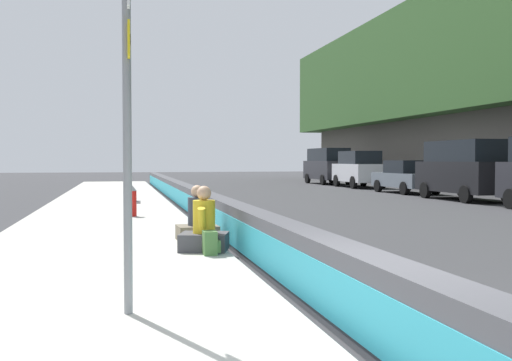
{
  "coord_description": "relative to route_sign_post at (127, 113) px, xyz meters",
  "views": [
    {
      "loc": [
        -4.84,
        2.28,
        1.73
      ],
      "look_at": [
        6.43,
        -0.31,
        1.33
      ],
      "focal_mm": 41.55,
      "sensor_mm": 36.0,
      "label": 1
    }
  ],
  "objects": [
    {
      "name": "parked_car_fourth",
      "position": [
        16.41,
        -14.31,
        -0.86
      ],
      "size": [
        5.12,
        2.15,
        2.56
      ],
      "color": "black",
      "rests_on": "ground_plane"
    },
    {
      "name": "seated_person_foreground",
      "position": [
        4.08,
        -1.36,
        -1.72
      ],
      "size": [
        0.9,
        0.98,
        1.14
      ],
      "color": "#424247",
      "rests_on": "sidewalk_strip"
    },
    {
      "name": "route_sign_post",
      "position": [
        0.0,
        0.0,
        0.0
      ],
      "size": [
        0.44,
        0.09,
        3.6
      ],
      "color": "gray",
      "rests_on": "sidewalk_strip"
    },
    {
      "name": "ground_plane",
      "position": [
        -1.38,
        -2.2,
        -2.21
      ],
      "size": [
        160.0,
        160.0,
        0.0
      ],
      "primitive_type": "plane",
      "color": "#353538",
      "rests_on": "ground"
    },
    {
      "name": "fire_hydrant",
      "position": [
        10.78,
        -0.25,
        -1.62
      ],
      "size": [
        0.26,
        0.46,
        0.88
      ],
      "color": "red",
      "rests_on": "sidewalk_strip"
    },
    {
      "name": "parked_car_farther",
      "position": [
        33.99,
        -14.47,
        -0.86
      ],
      "size": [
        5.13,
        2.16,
        2.56
      ],
      "color": "#28282D",
      "rests_on": "ground_plane"
    },
    {
      "name": "seated_person_middle",
      "position": [
        5.43,
        -1.41,
        -1.73
      ],
      "size": [
        0.71,
        0.82,
        1.09
      ],
      "color": "#706651",
      "rests_on": "sidewalk_strip"
    },
    {
      "name": "jersey_barrier",
      "position": [
        -1.38,
        -2.2,
        -1.79
      ],
      "size": [
        76.0,
        0.45,
        0.85
      ],
      "color": "#47474C",
      "rests_on": "ground_plane"
    },
    {
      "name": "backpack",
      "position": [
        3.59,
        -1.4,
        -1.88
      ],
      "size": [
        0.32,
        0.28,
        0.4
      ],
      "color": "#4C7A3D",
      "rests_on": "sidewalk_strip"
    },
    {
      "name": "parked_car_far",
      "position": [
        28.45,
        -14.53,
        -1.03
      ],
      "size": [
        4.85,
        2.18,
        2.28
      ],
      "color": "silver",
      "rests_on": "ground_plane"
    },
    {
      "name": "parked_car_midline",
      "position": [
        21.94,
        -14.42,
        -1.35
      ],
      "size": [
        4.54,
        2.04,
        1.71
      ],
      "color": "slate",
      "rests_on": "ground_plane"
    }
  ]
}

